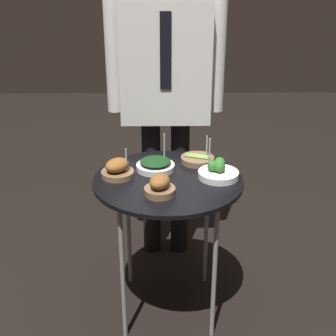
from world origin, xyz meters
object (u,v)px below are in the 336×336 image
(waiter_figure, at_px, (165,77))
(bowl_broccoli_near_rim, at_px, (218,171))
(bowl_roast_mid_left, at_px, (160,186))
(bowl_asparagus_front_right, at_px, (198,159))
(bowl_roast_center, at_px, (118,169))
(serving_cart, at_px, (168,189))
(bowl_spinach_far_rim, at_px, (155,165))

(waiter_figure, bearing_deg, bowl_broccoli_near_rim, -65.63)
(bowl_roast_mid_left, bearing_deg, bowl_asparagus_front_right, 61.81)
(bowl_roast_mid_left, distance_m, bowl_roast_center, 0.25)
(bowl_broccoli_near_rim, relative_size, bowl_roast_center, 1.20)
(serving_cart, height_order, bowl_broccoli_near_rim, bowl_broccoli_near_rim)
(bowl_broccoli_near_rim, bearing_deg, bowl_spinach_far_rim, 162.79)
(serving_cart, xyz_separation_m, bowl_roast_center, (-0.22, 0.03, 0.09))
(bowl_broccoli_near_rim, distance_m, bowl_roast_center, 0.43)
(bowl_broccoli_near_rim, bearing_deg, bowl_roast_mid_left, -147.62)
(bowl_roast_mid_left, distance_m, bowl_asparagus_front_right, 0.37)
(bowl_asparagus_front_right, distance_m, waiter_figure, 0.47)
(serving_cart, distance_m, bowl_roast_center, 0.24)
(waiter_figure, bearing_deg, bowl_spinach_far_rim, -96.74)
(bowl_asparagus_front_right, xyz_separation_m, waiter_figure, (-0.15, 0.32, 0.31))
(bowl_broccoli_near_rim, bearing_deg, waiter_figure, 114.37)
(serving_cart, bearing_deg, waiter_figure, 90.75)
(bowl_roast_mid_left, bearing_deg, waiter_figure, 87.52)
(bowl_spinach_far_rim, relative_size, bowl_broccoli_near_rim, 0.98)
(bowl_spinach_far_rim, height_order, bowl_broccoli_near_rim, bowl_broccoli_near_rim)
(serving_cart, relative_size, bowl_broccoli_near_rim, 3.92)
(serving_cart, bearing_deg, bowl_broccoli_near_rim, 3.21)
(bowl_spinach_far_rim, height_order, bowl_roast_center, bowl_spinach_far_rim)
(bowl_roast_mid_left, xyz_separation_m, waiter_figure, (0.03, 0.65, 0.29))
(serving_cart, height_order, bowl_roast_center, bowl_roast_center)
(bowl_broccoli_near_rim, height_order, waiter_figure, waiter_figure)
(serving_cart, relative_size, bowl_asparagus_front_right, 4.44)
(bowl_roast_center, bearing_deg, serving_cart, -6.88)
(bowl_spinach_far_rim, height_order, bowl_asparagus_front_right, bowl_spinach_far_rim)
(serving_cart, height_order, bowl_spinach_far_rim, bowl_spinach_far_rim)
(bowl_spinach_far_rim, xyz_separation_m, waiter_figure, (0.05, 0.41, 0.30))
(waiter_figure, bearing_deg, serving_cart, -89.25)
(serving_cart, xyz_separation_m, bowl_asparagus_front_right, (0.14, 0.18, 0.07))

